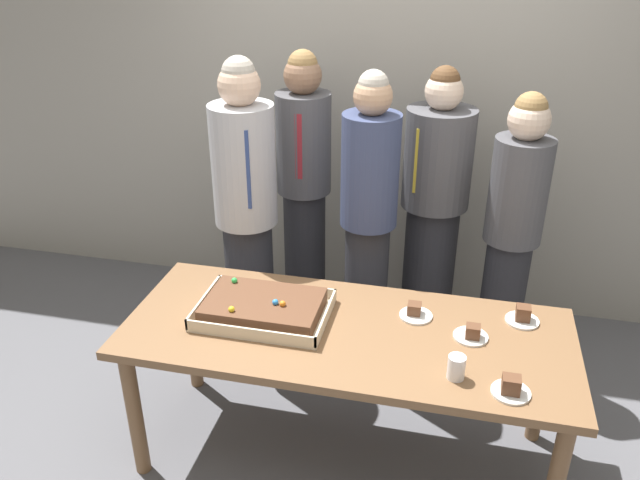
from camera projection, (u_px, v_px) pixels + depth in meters
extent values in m
plane|color=#5B5B60|center=(344.00, 452.00, 3.10)|extent=(12.00, 12.00, 0.00)
cube|color=#9E998E|center=(400.00, 75.00, 3.82)|extent=(8.00, 0.12, 3.00)
cube|color=brown|center=(346.00, 333.00, 2.79)|extent=(1.97, 0.80, 0.04)
cylinder|color=brown|center=(135.00, 413.00, 2.85)|extent=(0.07, 0.07, 0.68)
cylinder|color=brown|center=(192.00, 333.00, 3.41)|extent=(0.07, 0.07, 0.68)
cylinder|color=brown|center=(542.00, 383.00, 3.04)|extent=(0.07, 0.07, 0.68)
cube|color=beige|center=(264.00, 314.00, 2.87)|extent=(0.59, 0.40, 0.01)
cube|color=beige|center=(250.00, 333.00, 2.69)|extent=(0.59, 0.01, 0.05)
cube|color=beige|center=(276.00, 287.00, 3.03)|extent=(0.59, 0.01, 0.05)
cube|color=beige|center=(204.00, 301.00, 2.92)|extent=(0.01, 0.40, 0.05)
cube|color=beige|center=(326.00, 317.00, 2.80)|extent=(0.01, 0.40, 0.05)
cube|color=brown|center=(264.00, 307.00, 2.86)|extent=(0.52, 0.33, 0.07)
sphere|color=orange|center=(283.00, 304.00, 2.79)|extent=(0.03, 0.03, 0.03)
sphere|color=yellow|center=(231.00, 309.00, 2.75)|extent=(0.03, 0.03, 0.03)
sphere|color=green|center=(234.00, 280.00, 2.97)|extent=(0.03, 0.03, 0.03)
sphere|color=#2D84E0|center=(275.00, 303.00, 2.80)|extent=(0.03, 0.03, 0.03)
cylinder|color=white|center=(522.00, 321.00, 2.83)|extent=(0.15, 0.15, 0.01)
cube|color=brown|center=(523.00, 313.00, 2.82)|extent=(0.06, 0.06, 0.07)
cylinder|color=white|center=(471.00, 336.00, 2.72)|extent=(0.15, 0.15, 0.01)
cube|color=brown|center=(473.00, 331.00, 2.70)|extent=(0.06, 0.06, 0.06)
cylinder|color=white|center=(416.00, 316.00, 2.87)|extent=(0.15, 0.15, 0.01)
cube|color=brown|center=(414.00, 309.00, 2.86)|extent=(0.06, 0.06, 0.05)
cylinder|color=white|center=(511.00, 392.00, 2.40)|extent=(0.15, 0.15, 0.01)
cube|color=brown|center=(511.00, 385.00, 2.38)|extent=(0.07, 0.06, 0.07)
cylinder|color=white|center=(456.00, 367.00, 2.46)|extent=(0.07, 0.07, 0.10)
cylinder|color=#28282D|center=(305.00, 257.00, 3.96)|extent=(0.25, 0.25, 0.90)
cylinder|color=#4C4C51|center=(304.00, 143.00, 3.63)|extent=(0.32, 0.32, 0.58)
cube|color=maroon|center=(299.00, 147.00, 3.49)|extent=(0.04, 0.02, 0.37)
sphere|color=#8C664C|center=(303.00, 76.00, 3.46)|extent=(0.21, 0.21, 0.21)
sphere|color=olive|center=(303.00, 65.00, 3.43)|extent=(0.17, 0.17, 0.17)
cylinder|color=#28282D|center=(501.00, 303.00, 3.57)|extent=(0.24, 0.24, 0.81)
cylinder|color=#4C4C51|center=(518.00, 191.00, 3.26)|extent=(0.30, 0.30, 0.56)
sphere|color=beige|center=(529.00, 120.00, 3.09)|extent=(0.21, 0.21, 0.21)
sphere|color=olive|center=(531.00, 108.00, 3.07)|extent=(0.16, 0.16, 0.16)
cylinder|color=#28282D|center=(365.00, 295.00, 3.56)|extent=(0.24, 0.24, 0.90)
cylinder|color=#384266|center=(370.00, 171.00, 3.23)|extent=(0.30, 0.30, 0.59)
sphere|color=tan|center=(373.00, 96.00, 3.06)|extent=(0.19, 0.19, 0.19)
sphere|color=#B2A899|center=(373.00, 85.00, 3.03)|extent=(0.15, 0.15, 0.15)
cylinder|color=#28282D|center=(428.00, 273.00, 3.79)|extent=(0.30, 0.30, 0.89)
cylinder|color=#4C4C51|center=(438.00, 159.00, 3.47)|extent=(0.38, 0.38, 0.55)
cube|color=gold|center=(418.00, 161.00, 3.34)|extent=(0.04, 0.02, 0.35)
sphere|color=beige|center=(444.00, 91.00, 3.30)|extent=(0.20, 0.20, 0.20)
sphere|color=brown|center=(445.00, 81.00, 3.28)|extent=(0.16, 0.16, 0.16)
cylinder|color=#28282D|center=(251.00, 288.00, 3.67)|extent=(0.27, 0.27, 0.86)
cylinder|color=#B2B2B7|center=(244.00, 165.00, 3.33)|extent=(0.34, 0.34, 0.65)
cube|color=navy|center=(246.00, 170.00, 3.17)|extent=(0.04, 0.02, 0.42)
sphere|color=beige|center=(239.00, 85.00, 3.14)|extent=(0.22, 0.22, 0.22)
sphere|color=#B2A899|center=(238.00, 73.00, 3.11)|extent=(0.17, 0.17, 0.17)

